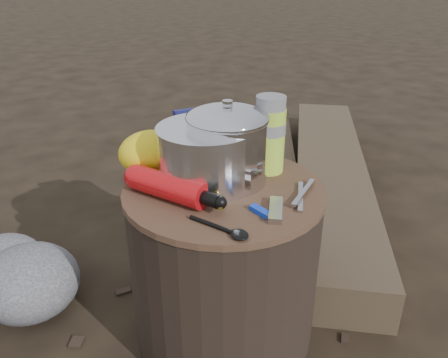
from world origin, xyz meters
name	(u,v)px	position (x,y,z in m)	size (l,w,h in m)	color
ground	(224,327)	(0.00, 0.00, 0.00)	(60.00, 60.00, 0.00)	black
stump	(224,263)	(0.00, 0.00, 0.23)	(0.49, 0.49, 0.46)	black
log_main	(330,176)	(0.77, 0.61, 0.07)	(0.30, 1.75, 0.15)	#433627
log_small	(274,162)	(0.64, 0.91, 0.05)	(0.20, 1.09, 0.09)	#433627
foil_windscreen	(207,156)	(-0.03, 0.04, 0.53)	(0.24, 0.24, 0.15)	silver
camping_pot	(227,144)	(0.02, 0.03, 0.56)	(0.20, 0.20, 0.20)	silver
fuel_bottle	(169,187)	(-0.14, 0.00, 0.49)	(0.06, 0.26, 0.06)	red
thermos	(269,135)	(0.15, 0.05, 0.56)	(0.08, 0.08, 0.20)	#AAD536
travel_mug	(240,137)	(0.12, 0.17, 0.51)	(0.07, 0.07, 0.11)	black
stuff_sack	(151,152)	(-0.14, 0.15, 0.51)	(0.17, 0.14, 0.11)	yellow
food_pouch	(196,134)	(0.00, 0.20, 0.53)	(0.11, 0.03, 0.14)	#13154F
lighter	(261,211)	(0.03, -0.15, 0.46)	(0.02, 0.07, 0.01)	#1137C8
multitool	(276,210)	(0.06, -0.16, 0.46)	(0.03, 0.10, 0.01)	#B0B0B4
pot_grabber	(301,195)	(0.15, -0.12, 0.46)	(0.04, 0.15, 0.01)	#B0B0B4
spork	(213,225)	(-0.09, -0.16, 0.46)	(0.03, 0.14, 0.01)	black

